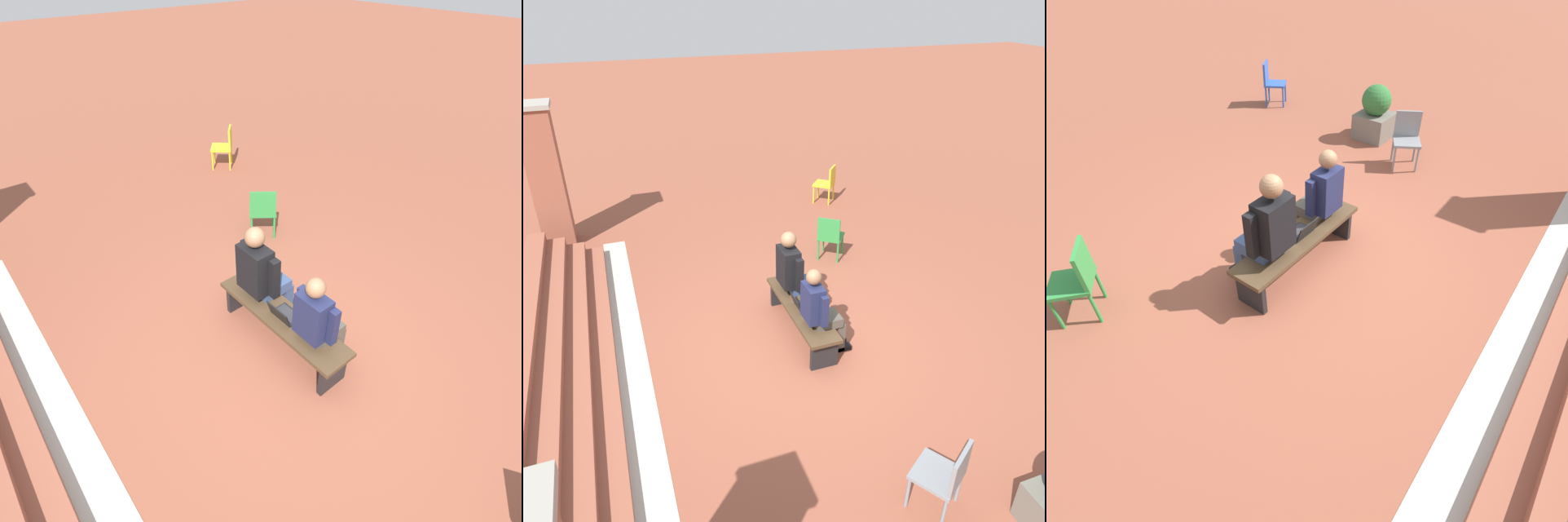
# 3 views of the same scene
# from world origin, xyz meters

# --- Properties ---
(ground_plane) EXTENTS (60.00, 60.00, 0.00)m
(ground_plane) POSITION_xyz_m (0.00, 0.00, 0.00)
(ground_plane) COLOR brown
(concrete_strip) EXTENTS (7.77, 0.40, 0.01)m
(concrete_strip) POSITION_xyz_m (0.23, 2.31, 0.00)
(concrete_strip) COLOR #B7B2A8
(concrete_strip) RESTS_ON ground
(bench) EXTENTS (1.80, 0.44, 0.45)m
(bench) POSITION_xyz_m (0.23, -0.07, 0.35)
(bench) COLOR #4C3823
(bench) RESTS_ON ground
(person_student) EXTENTS (0.52, 0.66, 1.31)m
(person_student) POSITION_xyz_m (-0.25, -0.13, 0.70)
(person_student) COLOR #4C473D
(person_student) RESTS_ON ground
(person_adult) EXTENTS (0.59, 0.74, 1.42)m
(person_adult) POSITION_xyz_m (0.66, -0.14, 0.75)
(person_adult) COLOR #384C75
(person_adult) RESTS_ON ground
(laptop) EXTENTS (0.32, 0.29, 0.21)m
(laptop) POSITION_xyz_m (0.19, -0.05, 0.50)
(laptop) COLOR black
(laptop) RESTS_ON bench
(plastic_chair_foreground) EXTENTS (0.59, 0.59, 0.84)m
(plastic_chair_foreground) POSITION_xyz_m (2.11, -1.36, 0.48)
(plastic_chair_foreground) COLOR #2D893D
(plastic_chair_foreground) RESTS_ON ground
(plastic_chair_by_pillar) EXTENTS (0.59, 0.59, 0.84)m
(plastic_chair_by_pillar) POSITION_xyz_m (4.60, -2.43, 0.48)
(plastic_chair_by_pillar) COLOR gold
(plastic_chair_by_pillar) RESTS_ON ground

